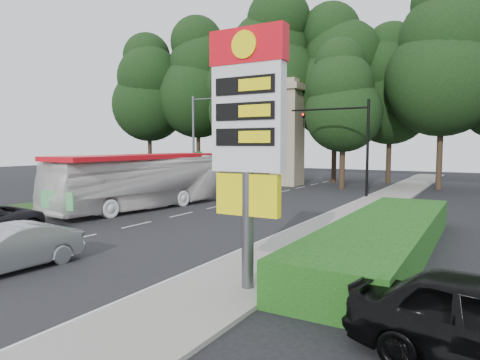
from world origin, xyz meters
The scene contains 19 objects.
road_surface centered at (0.00, 12.00, 0.01)m, with size 14.00×80.00×0.02m, color black.
sidewalk_right centered at (8.50, 12.00, 0.06)m, with size 3.00×80.00×0.12m, color gray.
grass_verge_left centered at (-9.50, 18.00, 0.01)m, with size 5.00×50.00×0.02m, color #193814.
hedge centered at (11.50, 8.00, 0.60)m, with size 3.00×14.00×1.20m, color #144913.
gas_station_pylon centered at (9.20, 1.99, 4.45)m, with size 2.10×0.45×6.85m.
traffic_signal_mast centered at (5.68, 24.00, 4.67)m, with size 6.10×0.35×7.20m.
streetlight_signs centered at (-6.99, 22.01, 4.44)m, with size 2.75×0.98×8.00m.
monument centered at (-2.00, 30.00, 5.10)m, with size 3.00×3.00×10.05m.
tree_far_west centered at (-22.00, 33.00, 10.68)m, with size 8.96×8.96×17.60m.
tree_west_mid centered at (-16.00, 35.00, 11.69)m, with size 9.80×9.80×19.25m.
tree_west_near centered at (-10.00, 37.00, 10.02)m, with size 8.40×8.40×16.50m.
tree_center_left centered at (-5.00, 33.00, 12.02)m, with size 10.08×10.08×19.80m.
tree_center_right centered at (1.00, 35.00, 11.02)m, with size 9.24×9.24×18.15m.
tree_east_near centered at (6.00, 37.00, 9.68)m, with size 8.12×8.12×15.95m.
tree_east_mid centered at (11.00, 33.00, 11.35)m, with size 9.52×9.52×18.70m.
tree_monument_left centered at (-6.00, 29.00, 8.68)m, with size 7.28×7.28×14.30m.
tree_monument_right centered at (3.50, 29.50, 8.01)m, with size 6.72×6.72×13.20m.
transit_bus centered at (-3.50, 11.54, 1.66)m, with size 2.78×11.89×3.31m, color white.
sedan_silver centered at (1.97, -0.06, 0.71)m, with size 1.51×4.32×1.42m, color #9EA1A6.
Camera 1 is at (14.58, -7.71, 3.91)m, focal length 32.00 mm.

